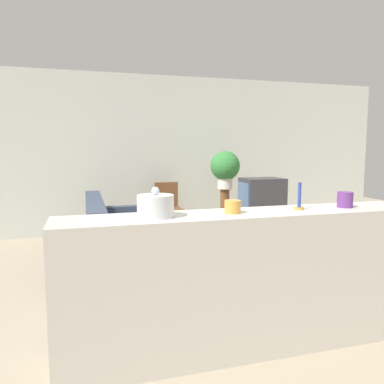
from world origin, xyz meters
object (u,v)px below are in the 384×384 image
(television, at_px, (262,196))
(wooden_chair, at_px, (168,206))
(couch, at_px, (118,241))
(potted_plant, at_px, (225,167))
(decorative_bowl, at_px, (156,206))

(television, distance_m, wooden_chair, 1.65)
(couch, height_order, potted_plant, potted_plant)
(television, bearing_deg, wooden_chair, 133.03)
(couch, relative_size, potted_plant, 3.26)
(wooden_chair, bearing_deg, potted_plant, -14.36)
(couch, xyz_separation_m, decorative_bowl, (0.06, -2.30, 0.78))
(decorative_bowl, bearing_deg, couch, 91.54)
(television, distance_m, potted_plant, 1.04)
(television, relative_size, potted_plant, 0.94)
(decorative_bowl, bearing_deg, potted_plant, 61.95)
(television, height_order, potted_plant, potted_plant)
(television, relative_size, decorative_bowl, 2.42)
(wooden_chair, bearing_deg, television, -46.97)
(couch, bearing_deg, wooden_chair, 54.32)
(couch, distance_m, wooden_chair, 1.63)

